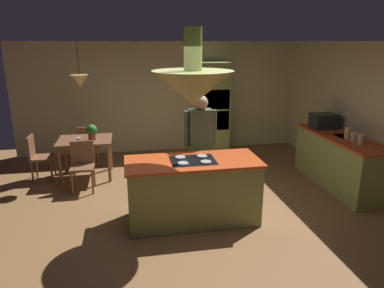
% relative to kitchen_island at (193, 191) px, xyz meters
% --- Properties ---
extents(ground, '(8.16, 8.16, 0.00)m').
position_rel_kitchen_island_xyz_m(ground, '(0.00, 0.20, -0.47)').
color(ground, olive).
extents(wall_back, '(6.80, 0.10, 2.55)m').
position_rel_kitchen_island_xyz_m(wall_back, '(0.00, 3.65, 0.80)').
color(wall_back, beige).
rests_on(wall_back, ground).
extents(wall_right, '(0.10, 7.20, 2.55)m').
position_rel_kitchen_island_xyz_m(wall_right, '(3.25, 0.60, 0.80)').
color(wall_right, beige).
rests_on(wall_right, ground).
extents(kitchen_island, '(1.92, 0.83, 0.96)m').
position_rel_kitchen_island_xyz_m(kitchen_island, '(0.00, 0.00, 0.00)').
color(kitchen_island, '#8C934C').
rests_on(kitchen_island, ground).
extents(counter_run_right, '(0.73, 2.13, 0.94)m').
position_rel_kitchen_island_xyz_m(counter_run_right, '(2.84, 0.80, 0.01)').
color(counter_run_right, '#8C934C').
rests_on(counter_run_right, ground).
extents(oven_tower, '(0.66, 0.62, 2.10)m').
position_rel_kitchen_island_xyz_m(oven_tower, '(1.10, 3.24, 0.58)').
color(oven_tower, '#8C934C').
rests_on(oven_tower, ground).
extents(dining_table, '(1.00, 0.80, 0.76)m').
position_rel_kitchen_island_xyz_m(dining_table, '(-1.70, 2.10, 0.17)').
color(dining_table, brown).
rests_on(dining_table, ground).
extents(person_at_island, '(0.53, 0.23, 1.75)m').
position_rel_kitchen_island_xyz_m(person_at_island, '(0.25, 0.69, 0.54)').
color(person_at_island, tan).
rests_on(person_at_island, ground).
extents(range_hood, '(1.10, 1.10, 1.00)m').
position_rel_kitchen_island_xyz_m(range_hood, '(0.00, 0.00, 1.52)').
color(range_hood, '#8C934C').
extents(pendant_light_over_table, '(0.32, 0.32, 0.82)m').
position_rel_kitchen_island_xyz_m(pendant_light_over_table, '(-1.70, 2.10, 1.39)').
color(pendant_light_over_table, '#E0B266').
extents(chair_facing_island, '(0.40, 0.40, 0.87)m').
position_rel_kitchen_island_xyz_m(chair_facing_island, '(-1.70, 1.48, 0.03)').
color(chair_facing_island, brown).
rests_on(chair_facing_island, ground).
extents(chair_by_back_wall, '(0.40, 0.40, 0.87)m').
position_rel_kitchen_island_xyz_m(chair_by_back_wall, '(-1.70, 2.72, 0.03)').
color(chair_by_back_wall, brown).
rests_on(chair_by_back_wall, ground).
extents(chair_at_corner, '(0.40, 0.40, 0.87)m').
position_rel_kitchen_island_xyz_m(chair_at_corner, '(-2.58, 2.10, 0.03)').
color(chair_at_corner, brown).
rests_on(chair_at_corner, ground).
extents(potted_plant_on_table, '(0.20, 0.20, 0.30)m').
position_rel_kitchen_island_xyz_m(potted_plant_on_table, '(-1.55, 2.01, 0.46)').
color(potted_plant_on_table, '#99382D').
rests_on(potted_plant_on_table, dining_table).
extents(cup_on_table, '(0.07, 0.07, 0.09)m').
position_rel_kitchen_island_xyz_m(cup_on_table, '(-1.78, 1.90, 0.33)').
color(cup_on_table, white).
rests_on(cup_on_table, dining_table).
extents(canister_flour, '(0.11, 0.11, 0.17)m').
position_rel_kitchen_island_xyz_m(canister_flour, '(2.84, 0.28, 0.55)').
color(canister_flour, '#E0B78C').
rests_on(canister_flour, counter_run_right).
extents(canister_sugar, '(0.12, 0.12, 0.15)m').
position_rel_kitchen_island_xyz_m(canister_sugar, '(2.84, 0.46, 0.54)').
color(canister_sugar, '#E0B78C').
rests_on(canister_sugar, counter_run_right).
extents(canister_tea, '(0.12, 0.12, 0.20)m').
position_rel_kitchen_island_xyz_m(canister_tea, '(2.84, 0.64, 0.56)').
color(canister_tea, '#E0B78C').
rests_on(canister_tea, counter_run_right).
extents(microwave_on_counter, '(0.46, 0.36, 0.28)m').
position_rel_kitchen_island_xyz_m(microwave_on_counter, '(2.84, 1.43, 0.61)').
color(microwave_on_counter, '#232326').
rests_on(microwave_on_counter, counter_run_right).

